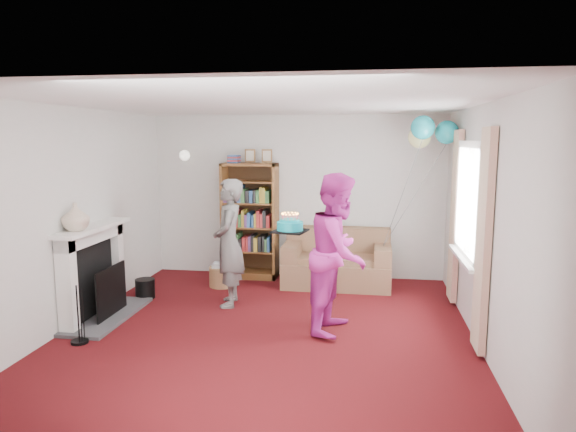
% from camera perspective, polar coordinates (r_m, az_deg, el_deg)
% --- Properties ---
extents(ground, '(5.00, 5.00, 0.00)m').
position_cam_1_polar(ground, '(5.85, -2.39, -12.84)').
color(ground, '#370809').
rests_on(ground, ground).
extents(wall_back, '(4.50, 0.02, 2.50)m').
position_cam_1_polar(wall_back, '(7.97, 1.01, 2.20)').
color(wall_back, silver).
rests_on(wall_back, ground).
extents(wall_left, '(0.02, 5.00, 2.50)m').
position_cam_1_polar(wall_left, '(6.35, -22.90, -0.12)').
color(wall_left, silver).
rests_on(wall_left, ground).
extents(wall_right, '(0.02, 5.00, 2.50)m').
position_cam_1_polar(wall_right, '(5.55, 21.09, -1.19)').
color(wall_right, silver).
rests_on(wall_right, ground).
extents(ceiling, '(4.50, 5.00, 0.01)m').
position_cam_1_polar(ceiling, '(5.46, -2.56, 12.44)').
color(ceiling, white).
rests_on(ceiling, wall_back).
extents(fireplace, '(0.55, 1.80, 1.12)m').
position_cam_1_polar(fireplace, '(6.57, -20.37, -6.29)').
color(fireplace, '#3F3F42').
rests_on(fireplace, ground).
extents(window_bay, '(0.14, 2.02, 2.20)m').
position_cam_1_polar(window_bay, '(6.13, 19.38, -0.67)').
color(window_bay, white).
rests_on(window_bay, ground).
extents(wall_sconce, '(0.16, 0.23, 0.16)m').
position_cam_1_polar(wall_sconce, '(8.21, -11.40, 6.63)').
color(wall_sconce, gold).
rests_on(wall_sconce, ground).
extents(bookcase, '(0.84, 0.42, 1.98)m').
position_cam_1_polar(bookcase, '(7.94, -4.20, -0.58)').
color(bookcase, '#472B14').
rests_on(bookcase, ground).
extents(sofa, '(1.55, 0.82, 0.82)m').
position_cam_1_polar(sofa, '(7.64, 5.47, -5.26)').
color(sofa, brown).
rests_on(sofa, ground).
extents(wicker_basket, '(0.38, 0.38, 0.35)m').
position_cam_1_polar(wicker_basket, '(7.60, -7.31, -6.60)').
color(wicker_basket, olive).
rests_on(wicker_basket, ground).
extents(person_striped, '(0.49, 0.66, 1.64)m').
position_cam_1_polar(person_striped, '(6.61, -6.59, -2.98)').
color(person_striped, black).
rests_on(person_striped, ground).
extents(person_magenta, '(0.84, 0.99, 1.77)m').
position_cam_1_polar(person_magenta, '(5.71, 5.64, -4.10)').
color(person_magenta, '#BA258C').
rests_on(person_magenta, ground).
extents(birthday_cake, '(0.37, 0.37, 0.22)m').
position_cam_1_polar(birthday_cake, '(5.97, 0.22, -1.14)').
color(birthday_cake, black).
rests_on(birthday_cake, ground).
extents(balloons, '(0.95, 0.69, 1.79)m').
position_cam_1_polar(balloons, '(7.13, 15.47, 8.95)').
color(balloons, '#3F3F3F').
rests_on(balloons, ground).
extents(mantel_vase, '(0.37, 0.37, 0.31)m').
position_cam_1_polar(mantel_vase, '(6.15, -22.53, -0.08)').
color(mantel_vase, beige).
rests_on(mantel_vase, fireplace).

